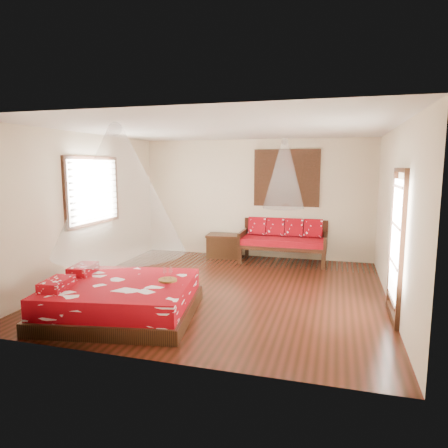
# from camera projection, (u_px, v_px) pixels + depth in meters

# --- Properties ---
(room) EXTENTS (5.54, 5.54, 2.84)m
(room) POSITION_uv_depth(u_px,v_px,m) (224.00, 211.00, 6.92)
(room) COLOR black
(room) RESTS_ON ground
(bed) EXTENTS (2.37, 2.21, 0.64)m
(bed) POSITION_uv_depth(u_px,v_px,m) (121.00, 299.00, 5.86)
(bed) COLOR black
(bed) RESTS_ON floor
(daybed) EXTENTS (1.95, 0.87, 0.98)m
(daybed) POSITION_uv_depth(u_px,v_px,m) (283.00, 239.00, 9.12)
(daybed) COLOR black
(daybed) RESTS_ON floor
(storage_chest) EXTENTS (0.85, 0.64, 0.55)m
(storage_chest) POSITION_uv_depth(u_px,v_px,m) (224.00, 245.00, 9.60)
(storage_chest) COLOR black
(storage_chest) RESTS_ON floor
(shutter_panel) EXTENTS (1.52, 0.06, 1.32)m
(shutter_panel) POSITION_uv_depth(u_px,v_px,m) (287.00, 178.00, 9.23)
(shutter_panel) COLOR black
(shutter_panel) RESTS_ON wall_back
(window_left) EXTENTS (0.10, 1.74, 1.34)m
(window_left) POSITION_uv_depth(u_px,v_px,m) (94.00, 191.00, 7.79)
(window_left) COLOR black
(window_left) RESTS_ON wall_left
(glazed_door) EXTENTS (0.08, 1.02, 2.16)m
(glazed_door) POSITION_uv_depth(u_px,v_px,m) (396.00, 245.00, 5.67)
(glazed_door) COLOR black
(glazed_door) RESTS_ON floor
(wine_tray) EXTENTS (0.28, 0.28, 0.22)m
(wine_tray) POSITION_uv_depth(u_px,v_px,m) (168.00, 277.00, 5.89)
(wine_tray) COLOR brown
(wine_tray) RESTS_ON bed
(mosquito_net_main) EXTENTS (1.89, 1.89, 1.80)m
(mosquito_net_main) POSITION_uv_depth(u_px,v_px,m) (118.00, 190.00, 5.63)
(mosquito_net_main) COLOR white
(mosquito_net_main) RESTS_ON ceiling
(mosquito_net_daybed) EXTENTS (0.91, 0.91, 1.50)m
(mosquito_net_daybed) POSITION_uv_depth(u_px,v_px,m) (284.00, 174.00, 8.77)
(mosquito_net_daybed) COLOR white
(mosquito_net_daybed) RESTS_ON ceiling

